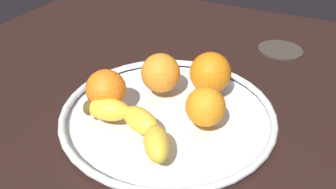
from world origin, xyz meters
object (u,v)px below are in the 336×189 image
(orange_front_right, at_px, (106,90))
(orange_back_right, at_px, (205,107))
(ambient_coaster, at_px, (280,49))
(orange_back_left, at_px, (161,73))
(fruit_bowl, at_px, (168,113))
(banana, at_px, (132,123))
(orange_center, at_px, (210,73))

(orange_front_right, bearing_deg, orange_back_right, -169.36)
(orange_back_right, relative_size, ambient_coaster, 0.63)
(orange_back_right, bearing_deg, orange_back_left, -27.51)
(orange_back_left, bearing_deg, fruit_bowl, 128.59)
(banana, xyz_separation_m, orange_front_right, (0.08, -0.04, 0.02))
(orange_back_left, height_order, ambient_coaster, orange_back_left)
(orange_back_right, relative_size, orange_center, 0.85)
(orange_center, xyz_separation_m, orange_front_right, (0.14, 0.12, -0.00))
(banana, bearing_deg, orange_front_right, -9.35)
(fruit_bowl, distance_m, ambient_coaster, 0.37)
(banana, relative_size, orange_back_right, 2.94)
(banana, relative_size, orange_front_right, 2.75)
(banana, distance_m, ambient_coaster, 0.45)
(orange_center, relative_size, ambient_coaster, 0.73)
(banana, height_order, orange_back_left, orange_back_left)
(orange_back_left, xyz_separation_m, orange_back_right, (-0.11, 0.06, -0.00))
(fruit_bowl, xyz_separation_m, orange_back_left, (0.04, -0.05, 0.04))
(orange_back_left, distance_m, orange_center, 0.09)
(fruit_bowl, xyz_separation_m, orange_back_right, (-0.07, 0.01, 0.04))
(orange_center, bearing_deg, ambient_coaster, -106.46)
(fruit_bowl, distance_m, banana, 0.09)
(fruit_bowl, height_order, banana, banana)
(orange_back_right, xyz_separation_m, ambient_coaster, (-0.05, -0.36, -0.05))
(orange_back_right, height_order, orange_front_right, orange_front_right)
(ambient_coaster, bearing_deg, orange_back_right, 82.01)
(orange_back_right, distance_m, ambient_coaster, 0.36)
(orange_front_right, distance_m, ambient_coaster, 0.45)
(fruit_bowl, distance_m, orange_center, 0.11)
(orange_front_right, bearing_deg, orange_center, -137.96)
(orange_back_left, xyz_separation_m, orange_center, (-0.08, -0.04, 0.00))
(fruit_bowl, height_order, orange_back_left, orange_back_left)
(fruit_bowl, distance_m, orange_back_left, 0.08)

